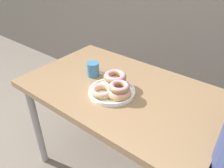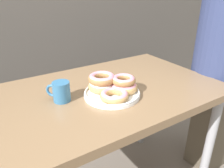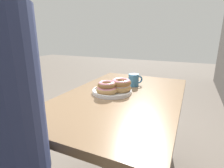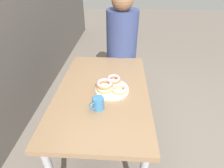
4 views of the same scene
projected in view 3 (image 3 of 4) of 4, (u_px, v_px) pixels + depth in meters
The scene contains 3 objects.
dining_table at pixel (122, 107), 1.14m from camera, with size 1.16×0.71×0.75m.
donut_plate at pixel (113, 87), 1.14m from camera, with size 0.28×0.29×0.09m.
coffee_mug at pixel (134, 80), 1.30m from camera, with size 0.09×0.10×0.09m.
Camera 3 is at (0.99, 0.53, 1.12)m, focal length 28.00 mm.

